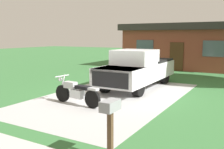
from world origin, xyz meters
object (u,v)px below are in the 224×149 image
object	(u,v)px
neighbor_house	(186,45)
pickup_truck	(138,68)
motorcycle	(76,92)
mailbox	(110,114)

from	to	relation	value
neighbor_house	pickup_truck	bearing A→B (deg)	-89.38
neighbor_house	motorcycle	bearing A→B (deg)	-92.20
motorcycle	mailbox	distance (m)	4.51
pickup_truck	neighbor_house	bearing A→B (deg)	90.62
motorcycle	pickup_truck	size ratio (longest dim) A/B	0.39
motorcycle	pickup_truck	xyz separation A→B (m)	(0.63, 4.20, 0.48)
motorcycle	neighbor_house	world-z (taller)	neighbor_house
mailbox	neighbor_house	distance (m)	17.05
pickup_truck	motorcycle	bearing A→B (deg)	-98.54
motorcycle	mailbox	world-z (taller)	mailbox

